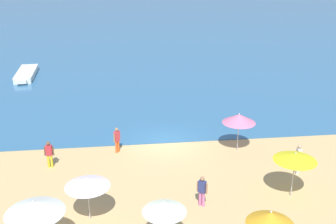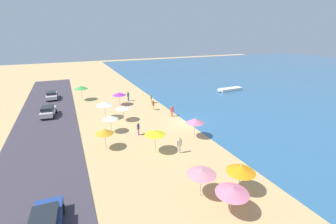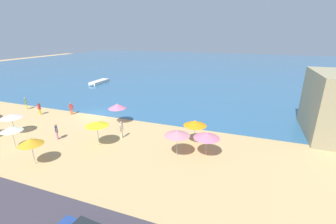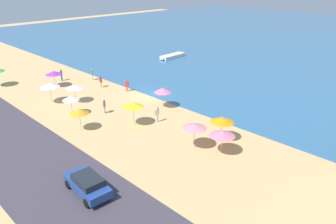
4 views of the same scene
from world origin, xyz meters
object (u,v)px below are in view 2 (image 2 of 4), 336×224
Objects in this scene: beach_umbrella_7 at (232,190)px; beach_umbrella_6 at (110,117)px; beach_umbrella_3 at (81,87)px; bather_0 at (179,144)px; bather_2 at (151,98)px; parked_car_2 at (48,111)px; beach_umbrella_1 at (104,131)px; beach_umbrella_4 at (202,172)px; beach_umbrella_10 at (155,133)px; parked_car_0 at (52,95)px; beach_umbrella_9 at (195,121)px; bather_3 at (153,105)px; bather_1 at (128,96)px; beach_umbrella_2 at (119,94)px; bather_4 at (172,111)px; bather_5 at (138,128)px; parked_car_1 at (45,223)px; beach_umbrella_0 at (241,169)px; skiff_nearshore at (230,89)px; beach_umbrella_8 at (123,107)px; beach_umbrella_5 at (104,104)px.

beach_umbrella_6 is at bearing -164.06° from beach_umbrella_7.
beach_umbrella_3 reaches higher than bather_0.
bather_2 reaches higher than parked_car_2.
beach_umbrella_4 is at bearing 26.58° from beach_umbrella_1.
parked_car_0 is (-26.50, -10.51, -1.42)m from beach_umbrella_10.
beach_umbrella_3 reaches higher than beach_umbrella_6.
beach_umbrella_9 reaches higher than bather_3.
parked_car_0 is at bearing -118.42° from bather_1.
beach_umbrella_6 reaches higher than bather_3.
beach_umbrella_2 is 1.34× the size of bather_2.
bather_5 is (4.11, -6.51, -0.01)m from bather_4.
bather_0 is 0.44× the size of parked_car_2.
parked_car_1 is at bearing -26.01° from beach_umbrella_6.
beach_umbrella_6 is 13.80m from bather_1.
skiff_nearshore is at bearing 142.09° from beach_umbrella_0.
beach_umbrella_0 is 1.05× the size of beach_umbrella_2.
bather_4 is 1.01× the size of bather_5.
parked_car_0 is (-34.19, -11.21, -1.34)m from beach_umbrella_4.
beach_umbrella_2 reaches higher than bather_2.
bather_4 is 0.41× the size of parked_car_0.
beach_umbrella_3 is 26.01m from bather_0.
bather_3 is (-11.49, -0.91, -1.24)m from beach_umbrella_9.
beach_umbrella_0 is at bearing 13.59° from beach_umbrella_8.
bather_2 is (-16.55, 5.68, -1.26)m from beach_umbrella_10.
bather_2 is at bearing 58.44° from parked_car_0.
beach_umbrella_4 is 1.46× the size of bather_3.
beach_umbrella_3 is at bearing -101.08° from skiff_nearshore.
beach_umbrella_0 is 1.45× the size of bather_4.
beach_umbrella_9 is 1.53× the size of bather_5.
beach_umbrella_7 is (22.24, 4.68, -0.35)m from beach_umbrella_5.
beach_umbrella_4 is (-0.85, -2.99, 0.06)m from beach_umbrella_0.
parked_car_1 is (26.27, -12.22, -0.15)m from bather_1.
beach_umbrella_8 is 1.36× the size of bather_4.
beach_umbrella_3 is 19.55m from bather_5.
beach_umbrella_1 is 0.87× the size of beach_umbrella_3.
beach_umbrella_5 is 12.55m from beach_umbrella_10.
bather_0 is (-6.46, 1.49, -1.12)m from beach_umbrella_4.
beach_umbrella_9 is (-11.38, 3.92, 0.23)m from beach_umbrella_7.
beach_umbrella_8 is (7.51, -1.17, -0.00)m from beach_umbrella_2.
beach_umbrella_1 is 5.46m from beach_umbrella_10.
beach_umbrella_10 is at bearing -174.79° from beach_umbrella_4.
beach_umbrella_4 is 1.32× the size of bather_0.
beach_umbrella_2 is 6.52m from beach_umbrella_5.
parked_car_0 is (-17.61, -16.65, -0.12)m from bather_4.
bather_2 is at bearing 175.48° from beach_umbrella_0.
beach_umbrella_0 reaches higher than bather_5.
beach_umbrella_10 is 0.57× the size of parked_car_1.
bather_2 is 0.42× the size of parked_car_2.
beach_umbrella_9 is 1.46× the size of bather_2.
bather_0 is at bearing 23.02° from bather_5.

